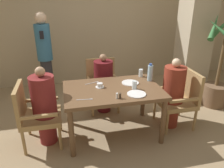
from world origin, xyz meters
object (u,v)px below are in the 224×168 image
at_px(plate_main_left, 130,83).
at_px(glass_tall_mid, 141,73).
at_px(potted_palm, 218,77).
at_px(plate_main_right, 137,94).
at_px(chair_right_side, 181,97).
at_px(teacup_with_saucer, 100,85).
at_px(diner_in_right_chair, 173,93).
at_px(diner_in_left_chair, 45,106).
at_px(chair_left_side, 34,113).
at_px(glass_tall_near, 134,85).
at_px(standing_host, 45,54).
at_px(diner_in_far_chair, 104,83).
at_px(chair_far_side, 102,83).
at_px(water_bottle, 150,73).

distance_m(plate_main_left, glass_tall_mid, 0.34).
xyz_separation_m(potted_palm, plate_main_right, (-1.79, -0.71, 0.18)).
distance_m(chair_right_side, plate_main_right, 0.89).
distance_m(plate_main_right, teacup_with_saucer, 0.55).
xyz_separation_m(diner_in_right_chair, potted_palm, (1.12, 0.46, -0.01)).
distance_m(chair_right_side, glass_tall_mid, 0.72).
xyz_separation_m(diner_in_left_chair, diner_in_right_chair, (1.87, 0.00, -0.01)).
xyz_separation_m(chair_left_side, glass_tall_near, (1.36, -0.08, 0.31)).
height_order(standing_host, plate_main_right, standing_host).
xyz_separation_m(chair_left_side, diner_in_left_chair, (0.14, 0.00, 0.09)).
relative_size(chair_right_side, glass_tall_mid, 7.42).
height_order(chair_right_side, glass_tall_mid, chair_right_side).
relative_size(potted_palm, glass_tall_near, 14.56).
distance_m(plate_main_left, glass_tall_near, 0.22).
bearing_deg(plate_main_left, diner_in_right_chair, -11.76).
relative_size(chair_right_side, diner_in_right_chair, 0.80).
distance_m(diner_in_far_chair, diner_in_right_chair, 1.17).
bearing_deg(plate_main_left, chair_far_side, 112.53).
height_order(plate_main_right, glass_tall_mid, glass_tall_mid).
height_order(diner_in_left_chair, standing_host, standing_host).
height_order(standing_host, water_bottle, standing_host).
xyz_separation_m(chair_right_side, standing_host, (-2.05, 1.50, 0.41)).
relative_size(chair_far_side, plate_main_right, 3.54).
relative_size(chair_far_side, plate_main_left, 3.54).
bearing_deg(plate_main_left, plate_main_right, -94.93).
relative_size(chair_left_side, chair_far_side, 1.00).
bearing_deg(standing_host, glass_tall_mid, -36.78).
xyz_separation_m(standing_host, teacup_with_saucer, (0.81, -1.41, -0.13)).
distance_m(chair_right_side, standing_host, 2.57).
bearing_deg(potted_palm, chair_left_side, -171.63).
relative_size(chair_far_side, diner_in_right_chair, 0.80).
bearing_deg(potted_palm, diner_in_left_chair, -171.24).
relative_size(diner_in_far_chair, diner_in_right_chair, 0.94).
xyz_separation_m(glass_tall_near, glass_tall_mid, (0.25, 0.45, 0.00)).
bearing_deg(diner_in_right_chair, diner_in_far_chair, 142.93).
xyz_separation_m(plate_main_right, water_bottle, (0.35, 0.42, 0.12)).
xyz_separation_m(chair_left_side, water_bottle, (1.69, 0.17, 0.38)).
bearing_deg(teacup_with_saucer, plate_main_left, 5.87).
height_order(diner_in_right_chair, standing_host, standing_host).
relative_size(diner_in_far_chair, glass_tall_mid, 8.72).
bearing_deg(plate_main_left, potted_palm, 10.56).
relative_size(diner_in_left_chair, chair_far_side, 1.26).
bearing_deg(plate_main_right, teacup_with_saucer, 141.71).
bearing_deg(diner_in_left_chair, glass_tall_mid, 13.93).
distance_m(chair_left_side, glass_tall_mid, 1.68).
distance_m(chair_right_side, teacup_with_saucer, 1.28).
bearing_deg(chair_right_side, diner_in_left_chair, 180.00).
bearing_deg(potted_palm, diner_in_far_chair, 173.19).
bearing_deg(glass_tall_near, chair_right_side, 5.91).
bearing_deg(teacup_with_saucer, chair_far_side, 77.62).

